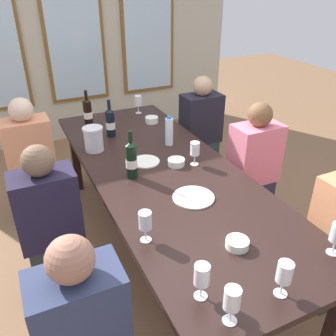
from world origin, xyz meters
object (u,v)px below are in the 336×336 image
(white_plate_0, at_px, (193,197))
(dining_table, at_px, (164,178))
(wine_glass_2, at_px, (202,276))
(wine_glass_4, at_px, (138,101))
(wine_glass_5, at_px, (232,299))
(wine_glass_3, at_px, (145,222))
(wine_bottle_1, at_px, (110,123))
(seated_person_0, at_px, (51,229))
(seated_person_1, at_px, (253,171))
(metal_pitcher, at_px, (94,139))
(white_plate_1, at_px, (145,162))
(seated_person_3, at_px, (200,134))
(tasting_bowl_0, at_px, (152,120))
(water_bottle, at_px, (169,131))
(wine_glass_6, at_px, (285,273))
(wine_bottle_0, at_px, (131,160))
(wine_bottle_2, at_px, (88,112))
(wine_glass_1, at_px, (195,150))
(seated_person_2, at_px, (32,165))
(tasting_bowl_2, at_px, (176,162))
(tasting_bowl_1, at_px, (238,243))

(white_plate_0, bearing_deg, dining_table, 92.42)
(wine_glass_2, bearing_deg, dining_table, 73.22)
(wine_glass_4, distance_m, wine_glass_5, 2.46)
(wine_glass_3, height_order, wine_glass_4, same)
(wine_bottle_1, xyz_separation_m, seated_person_0, (-0.66, -0.78, -0.33))
(seated_person_1, bearing_deg, wine_glass_3, -151.35)
(wine_glass_3, xyz_separation_m, wine_glass_4, (0.66, 1.80, 0.00))
(metal_pitcher, bearing_deg, white_plate_1, -51.55)
(seated_person_3, bearing_deg, seated_person_1, -90.00)
(wine_glass_3, height_order, seated_person_1, seated_person_1)
(tasting_bowl_0, height_order, water_bottle, water_bottle)
(wine_glass_6, height_order, seated_person_1, seated_person_1)
(wine_bottle_0, height_order, wine_bottle_2, wine_bottle_0)
(dining_table, bearing_deg, wine_glass_1, -2.54)
(seated_person_0, bearing_deg, wine_glass_3, -55.05)
(wine_bottle_2, relative_size, seated_person_1, 0.29)
(wine_bottle_2, xyz_separation_m, seated_person_2, (-0.55, -0.14, -0.34))
(wine_glass_3, distance_m, wine_glass_6, 0.70)
(wine_glass_5, bearing_deg, wine_bottle_2, 89.57)
(wine_glass_1, relative_size, wine_glass_4, 1.00)
(seated_person_0, bearing_deg, wine_bottle_2, 63.38)
(wine_bottle_1, distance_m, wine_glass_3, 1.39)
(metal_pitcher, xyz_separation_m, tasting_bowl_2, (0.47, -0.49, -0.07))
(water_bottle, bearing_deg, wine_bottle_2, 125.38)
(tasting_bowl_2, relative_size, water_bottle, 0.51)
(wine_glass_6, bearing_deg, wine_bottle_0, 100.58)
(wine_bottle_0, height_order, tasting_bowl_0, wine_bottle_0)
(wine_bottle_0, distance_m, wine_bottle_2, 1.04)
(tasting_bowl_0, bearing_deg, dining_table, -107.57)
(white_plate_0, relative_size, tasting_bowl_0, 2.17)
(dining_table, xyz_separation_m, wine_glass_2, (-0.32, -1.07, 0.18))
(seated_person_0, bearing_deg, wine_bottle_1, 49.78)
(white_plate_1, xyz_separation_m, seated_person_2, (-0.74, 0.74, -0.22))
(wine_glass_5, relative_size, seated_person_2, 0.16)
(white_plate_1, bearing_deg, wine_glass_6, -87.24)
(wine_glass_2, xyz_separation_m, wine_glass_3, (-0.07, 0.44, 0.00))
(wine_bottle_1, distance_m, wine_glass_1, 0.84)
(metal_pitcher, distance_m, wine_glass_1, 0.80)
(wine_bottle_0, relative_size, wine_bottle_2, 1.03)
(wine_glass_4, height_order, wine_glass_5, same)
(wine_glass_6, xyz_separation_m, seated_person_0, (-0.81, 1.17, -0.34))
(wine_glass_1, height_order, seated_person_3, seated_person_3)
(wine_bottle_2, bearing_deg, dining_table, -75.94)
(wine_glass_1, bearing_deg, wine_glass_6, -101.35)
(wine_glass_1, relative_size, seated_person_2, 0.16)
(tasting_bowl_2, xyz_separation_m, wine_glass_5, (-0.39, -1.27, 0.10))
(dining_table, distance_m, seated_person_0, 0.83)
(dining_table, relative_size, tasting_bowl_1, 22.44)
(wine_glass_2, distance_m, wine_glass_5, 0.16)
(tasting_bowl_2, xyz_separation_m, seated_person_3, (0.70, 0.85, -0.24))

